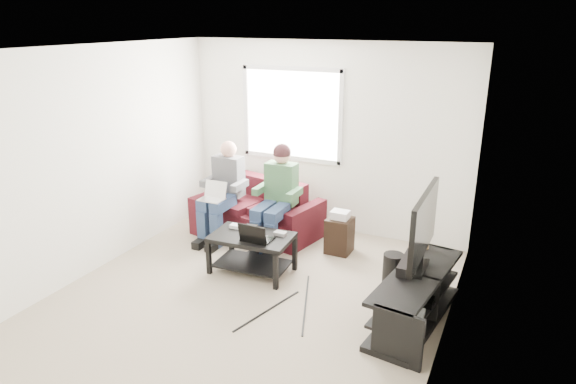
{
  "coord_description": "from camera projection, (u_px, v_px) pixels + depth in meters",
  "views": [
    {
      "loc": [
        2.44,
        -4.19,
        2.87
      ],
      "look_at": [
        0.21,
        0.6,
        1.07
      ],
      "focal_mm": 32.0,
      "sensor_mm": 36.0,
      "label": 1
    }
  ],
  "objects": [
    {
      "name": "floor",
      "position": [
        247.0,
        300.0,
        5.5
      ],
      "size": [
        4.5,
        4.5,
        0.0
      ],
      "primitive_type": "plane",
      "color": "tan",
      "rests_on": "ground"
    },
    {
      "name": "ceiling",
      "position": [
        240.0,
        49.0,
        4.66
      ],
      "size": [
        4.5,
        4.5,
        0.0
      ],
      "primitive_type": "plane",
      "rotation": [
        3.14,
        0.0,
        0.0
      ],
      "color": "white",
      "rests_on": "wall_back"
    },
    {
      "name": "wall_back",
      "position": [
        325.0,
        139.0,
        7.01
      ],
      "size": [
        4.5,
        0.0,
        4.5
      ],
      "primitive_type": "plane",
      "rotation": [
        1.57,
        0.0,
        0.0
      ],
      "color": "white",
      "rests_on": "floor"
    },
    {
      "name": "wall_front",
      "position": [
        62.0,
        287.0,
        3.15
      ],
      "size": [
        4.5,
        0.0,
        4.5
      ],
      "primitive_type": "plane",
      "rotation": [
        -1.57,
        0.0,
        0.0
      ],
      "color": "white",
      "rests_on": "floor"
    },
    {
      "name": "wall_left",
      "position": [
        92.0,
        162.0,
        5.88
      ],
      "size": [
        0.0,
        4.5,
        4.5
      ],
      "primitive_type": "plane",
      "rotation": [
        1.57,
        0.0,
        1.57
      ],
      "color": "white",
      "rests_on": "floor"
    },
    {
      "name": "wall_right",
      "position": [
        452.0,
        216.0,
        4.28
      ],
      "size": [
        0.0,
        4.5,
        4.5
      ],
      "primitive_type": "plane",
      "rotation": [
        1.57,
        0.0,
        -1.57
      ],
      "color": "white",
      "rests_on": "floor"
    },
    {
      "name": "window",
      "position": [
        292.0,
        114.0,
        7.1
      ],
      "size": [
        1.48,
        0.04,
        1.28
      ],
      "color": "white",
      "rests_on": "wall_back"
    },
    {
      "name": "sofa",
      "position": [
        259.0,
        214.0,
        7.09
      ],
      "size": [
        1.76,
        1.01,
        0.75
      ],
      "color": "#49121B",
      "rests_on": "floor"
    },
    {
      "name": "person_left",
      "position": [
        223.0,
        187.0,
        6.9
      ],
      "size": [
        0.4,
        0.7,
        1.3
      ],
      "color": "navy",
      "rests_on": "sofa"
    },
    {
      "name": "person_right",
      "position": [
        277.0,
        191.0,
        6.58
      ],
      "size": [
        0.4,
        0.71,
        1.35
      ],
      "color": "navy",
      "rests_on": "sofa"
    },
    {
      "name": "laptop_silver",
      "position": [
        212.0,
        195.0,
        6.68
      ],
      "size": [
        0.39,
        0.34,
        0.24
      ],
      "primitive_type": null,
      "rotation": [
        0.0,
        0.0,
        -0.48
      ],
      "color": "silver",
      "rests_on": "person_left"
    },
    {
      "name": "coffee_table",
      "position": [
        252.0,
        245.0,
        6.01
      ],
      "size": [
        0.97,
        0.63,
        0.47
      ],
      "color": "black",
      "rests_on": "floor"
    },
    {
      "name": "laptop_black",
      "position": [
        257.0,
        230.0,
        5.81
      ],
      "size": [
        0.35,
        0.25,
        0.24
      ],
      "primitive_type": null,
      "rotation": [
        0.0,
        0.0,
        0.04
      ],
      "color": "black",
      "rests_on": "coffee_table"
    },
    {
      "name": "controller_a",
      "position": [
        236.0,
        226.0,
        6.17
      ],
      "size": [
        0.14,
        0.1,
        0.04
      ],
      "primitive_type": "cube",
      "rotation": [
        0.0,
        0.0,
        0.04
      ],
      "color": "silver",
      "rests_on": "coffee_table"
    },
    {
      "name": "controller_b",
      "position": [
        252.0,
        227.0,
        6.15
      ],
      "size": [
        0.15,
        0.11,
        0.04
      ],
      "primitive_type": "cube",
      "rotation": [
        0.0,
        0.0,
        0.16
      ],
      "color": "black",
      "rests_on": "coffee_table"
    },
    {
      "name": "controller_c",
      "position": [
        280.0,
        233.0,
        5.97
      ],
      "size": [
        0.14,
        0.1,
        0.04
      ],
      "primitive_type": "cube",
      "rotation": [
        0.0,
        0.0,
        -0.04
      ],
      "color": "gray",
      "rests_on": "coffee_table"
    },
    {
      "name": "tv_stand",
      "position": [
        415.0,
        300.0,
        5.06
      ],
      "size": [
        0.67,
        1.6,
        0.51
      ],
      "color": "black",
      "rests_on": "floor"
    },
    {
      "name": "tv",
      "position": [
        423.0,
        227.0,
        4.91
      ],
      "size": [
        0.12,
        1.1,
        0.81
      ],
      "color": "black",
      "rests_on": "tv_stand"
    },
    {
      "name": "soundbar",
      "position": [
        408.0,
        263.0,
        5.09
      ],
      "size": [
        0.12,
        0.5,
        0.1
      ],
      "primitive_type": "cube",
      "color": "black",
      "rests_on": "tv_stand"
    },
    {
      "name": "drink_cup",
      "position": [
        425.0,
        243.0,
        5.51
      ],
      "size": [
        0.08,
        0.08,
        0.12
      ],
      "primitive_type": "cylinder",
      "color": "#A57B47",
      "rests_on": "tv_stand"
    },
    {
      "name": "console_white",
      "position": [
        407.0,
        314.0,
        4.7
      ],
      "size": [
        0.3,
        0.22,
        0.06
      ],
      "primitive_type": "cube",
      "color": "silver",
      "rests_on": "tv_stand"
    },
    {
      "name": "console_grey",
      "position": [
        422.0,
        279.0,
        5.29
      ],
      "size": [
        0.34,
        0.26,
        0.08
      ],
      "primitive_type": "cube",
      "color": "gray",
      "rests_on": "tv_stand"
    },
    {
      "name": "console_black",
      "position": [
        415.0,
        295.0,
        4.99
      ],
      "size": [
        0.38,
        0.3,
        0.07
      ],
      "primitive_type": "cube",
      "color": "black",
      "rests_on": "tv_stand"
    },
    {
      "name": "subwoofer",
      "position": [
        392.0,
        275.0,
        5.5
      ],
      "size": [
        0.22,
        0.22,
        0.5
      ],
      "primitive_type": "cylinder",
      "color": "black",
      "rests_on": "floor"
    },
    {
      "name": "keyboard_floor",
      "position": [
        392.0,
        309.0,
        5.31
      ],
      "size": [
        0.16,
        0.42,
        0.02
      ],
      "primitive_type": "cube",
      "rotation": [
        0.0,
        0.0,
        0.06
      ],
      "color": "black",
      "rests_on": "floor"
    },
    {
      "name": "end_table",
      "position": [
        340.0,
        234.0,
        6.55
      ],
      "size": [
        0.31,
        0.31,
        0.56
      ],
      "color": "black",
      "rests_on": "floor"
    }
  ]
}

